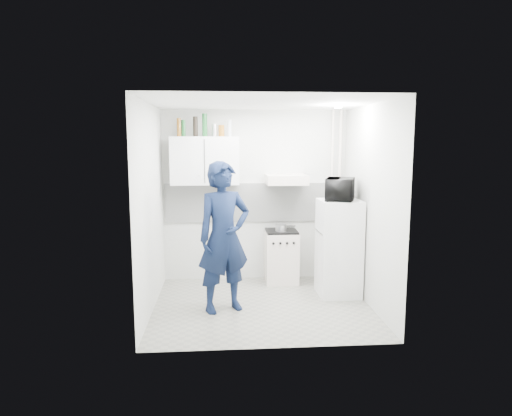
{
  "coord_description": "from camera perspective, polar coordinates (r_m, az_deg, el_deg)",
  "views": [
    {
      "loc": [
        -0.52,
        -5.7,
        2.13
      ],
      "look_at": [
        -0.06,
        0.3,
        1.25
      ],
      "focal_mm": 32.0,
      "sensor_mm": 36.0,
      "label": 1
    }
  ],
  "objects": [
    {
      "name": "pipe_a",
      "position": [
        7.15,
        10.35,
        1.52
      ],
      "size": [
        0.05,
        0.05,
        2.6
      ],
      "primitive_type": "cylinder",
      "color": "beige",
      "rests_on": "floor"
    },
    {
      "name": "bottle_b",
      "position": [
        6.8,
        -9.06,
        9.81
      ],
      "size": [
        0.06,
        0.06,
        0.24
      ],
      "primitive_type": "cylinder",
      "color": "#144C1E",
      "rests_on": "upper_cabinet"
    },
    {
      "name": "ceiling",
      "position": [
        5.74,
        0.8,
        13.02
      ],
      "size": [
        2.8,
        2.8,
        0.0
      ],
      "primitive_type": "plane",
      "color": "white",
      "rests_on": "wall_back"
    },
    {
      "name": "stove",
      "position": [
        6.98,
        3.17,
        -6.14
      ],
      "size": [
        0.49,
        0.49,
        0.78
      ],
      "primitive_type": "cube",
      "color": "beige",
      "rests_on": "floor"
    },
    {
      "name": "wall_left",
      "position": [
        5.83,
        -13.07,
        -0.08
      ],
      "size": [
        0.0,
        2.6,
        2.6
      ],
      "primitive_type": "plane",
      "rotation": [
        1.57,
        0.0,
        1.57
      ],
      "color": "silver",
      "rests_on": "floor"
    },
    {
      "name": "range_hood",
      "position": [
        6.79,
        3.81,
        3.57
      ],
      "size": [
        0.6,
        0.5,
        0.14
      ],
      "primitive_type": "cube",
      "color": "beige",
      "rests_on": "wall_back"
    },
    {
      "name": "saucepan",
      "position": [
        6.81,
        3.13,
        -2.51
      ],
      "size": [
        0.17,
        0.17,
        0.09
      ],
      "primitive_type": "cylinder",
      "color": "silver",
      "rests_on": "stove_top"
    },
    {
      "name": "backsplash",
      "position": [
        7.01,
        -0.13,
        0.7
      ],
      "size": [
        2.74,
        0.03,
        0.6
      ],
      "primitive_type": "cube",
      "color": "white",
      "rests_on": "wall_back"
    },
    {
      "name": "canister_a",
      "position": [
        6.78,
        -5.21,
        9.65
      ],
      "size": [
        0.07,
        0.07,
        0.18
      ],
      "primitive_type": "cylinder",
      "color": "silver",
      "rests_on": "upper_cabinet"
    },
    {
      "name": "person",
      "position": [
        5.71,
        -4.03,
        -3.66
      ],
      "size": [
        0.81,
        0.69,
        1.89
      ],
      "primitive_type": "imported",
      "rotation": [
        0.0,
        0.0,
        0.4
      ],
      "color": "black",
      "rests_on": "floor"
    },
    {
      "name": "microwave",
      "position": [
        6.31,
        10.49,
        2.33
      ],
      "size": [
        0.63,
        0.52,
        0.3
      ],
      "primitive_type": "imported",
      "rotation": [
        0.0,
        0.0,
        1.24
      ],
      "color": "black",
      "rests_on": "fridge"
    },
    {
      "name": "upper_cabinet",
      "position": [
        6.78,
        -6.4,
        5.9
      ],
      "size": [
        1.0,
        0.35,
        0.7
      ],
      "primitive_type": "cube",
      "color": "white",
      "rests_on": "wall_back"
    },
    {
      "name": "pipe_b",
      "position": [
        7.12,
        9.42,
        1.51
      ],
      "size": [
        0.04,
        0.04,
        2.6
      ],
      "primitive_type": "cylinder",
      "color": "beige",
      "rests_on": "floor"
    },
    {
      "name": "bottle_a",
      "position": [
        6.8,
        -9.61,
        9.91
      ],
      "size": [
        0.06,
        0.06,
        0.26
      ],
      "primitive_type": "cylinder",
      "color": "brown",
      "rests_on": "upper_cabinet"
    },
    {
      "name": "ceiling_spot_fixture",
      "position": [
        6.11,
        10.24,
        12.32
      ],
      "size": [
        0.1,
        0.1,
        0.02
      ],
      "primitive_type": "cylinder",
      "color": "white",
      "rests_on": "ceiling"
    },
    {
      "name": "bottle_c",
      "position": [
        6.79,
        -7.58,
        10.05
      ],
      "size": [
        0.07,
        0.07,
        0.29
      ],
      "primitive_type": "cylinder",
      "color": "black",
      "rests_on": "upper_cabinet"
    },
    {
      "name": "wall_back",
      "position": [
        7.02,
        -0.14,
        1.52
      ],
      "size": [
        2.8,
        0.0,
        2.8
      ],
      "primitive_type": "plane",
      "rotation": [
        1.57,
        0.0,
        0.0
      ],
      "color": "silver",
      "rests_on": "floor"
    },
    {
      "name": "wall_right",
      "position": [
        6.07,
        14.06,
        0.21
      ],
      "size": [
        0.0,
        2.6,
        2.6
      ],
      "primitive_type": "plane",
      "rotation": [
        1.57,
        0.0,
        -1.57
      ],
      "color": "silver",
      "rests_on": "floor"
    },
    {
      "name": "fridge",
      "position": [
        6.44,
        10.3,
        -4.93
      ],
      "size": [
        0.56,
        0.56,
        1.34
      ],
      "primitive_type": "cube",
      "rotation": [
        0.0,
        0.0,
        0.01
      ],
      "color": "white",
      "rests_on": "floor"
    },
    {
      "name": "stove_top",
      "position": [
        6.89,
        3.2,
        -2.9
      ],
      "size": [
        0.47,
        0.47,
        0.03
      ],
      "primitive_type": "cube",
      "color": "black",
      "rests_on": "stove"
    },
    {
      "name": "bottle_e",
      "position": [
        6.78,
        -3.32,
        9.92
      ],
      "size": [
        0.06,
        0.06,
        0.24
      ],
      "primitive_type": "cylinder",
      "color": "#B2B7BC",
      "rests_on": "upper_cabinet"
    },
    {
      "name": "bottle_d",
      "position": [
        6.78,
        -6.43,
        10.26
      ],
      "size": [
        0.08,
        0.08,
        0.33
      ],
      "primitive_type": "cylinder",
      "color": "#144C1E",
      "rests_on": "upper_cabinet"
    },
    {
      "name": "canister_b",
      "position": [
        6.78,
        -4.34,
        9.6
      ],
      "size": [
        0.09,
        0.09,
        0.17
      ],
      "primitive_type": "cylinder",
      "color": "brown",
      "rests_on": "upper_cabinet"
    },
    {
      "name": "floor",
      "position": [
        6.1,
        0.75,
        -12.1
      ],
      "size": [
        2.8,
        2.8,
        0.0
      ],
      "primitive_type": "plane",
      "color": "gray",
      "rests_on": "ground"
    }
  ]
}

